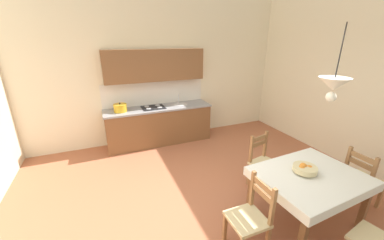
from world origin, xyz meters
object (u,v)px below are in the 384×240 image
Objects in this scene: dining_table at (309,182)px; dining_chair_tv_side at (250,217)px; kitchen_cabinetry at (158,108)px; dining_chair_window_side at (362,180)px; pendant_lamp at (334,85)px; dining_chair_kitchen_side at (264,163)px; fruit_bowl at (305,169)px.

dining_table is 1.50× the size of dining_chair_tv_side.
kitchen_cabinetry is 3.51m from dining_table.
dining_chair_window_side is 1.88m from pendant_lamp.
dining_chair_tv_side is 1.16× the size of pendant_lamp.
dining_chair_tv_side is at bearing 179.68° from dining_chair_window_side.
dining_chair_kitchen_side is (0.00, 0.88, -0.19)m from dining_table.
dining_chair_tv_side is 1.35m from dining_chair_kitchen_side.
kitchen_cabinetry is 3.75m from pendant_lamp.
fruit_bowl is 0.37× the size of pendant_lamp.
kitchen_cabinetry is 2.72m from dining_chair_kitchen_side.
pendant_lamp is (-0.09, -0.11, 1.32)m from dining_table.
kitchen_cabinetry is 4.06m from dining_chair_window_side.
pendant_lamp is (-0.04, -0.17, 1.14)m from fruit_bowl.
dining_chair_tv_side is 1.00× the size of dining_chair_kitchen_side.
dining_chair_window_side is (2.22, -3.37, -0.41)m from kitchen_cabinetry.
dining_table is 1.33m from pendant_lamp.
kitchen_cabinetry is 2.67× the size of dining_chair_tv_side.
kitchen_cabinetry is 2.67× the size of dining_chair_window_side.
fruit_bowl is at bearing 77.81° from pendant_lamp.
dining_chair_kitchen_side is 3.10× the size of fruit_bowl.
kitchen_cabinetry is at bearing 116.17° from dining_chair_kitchen_side.
dining_table is 1.05m from dining_chair_window_side.
dining_chair_tv_side is 2.00m from dining_chair_window_side.
pendant_lamp is at bearing -128.13° from dining_table.
pendant_lamp is (-0.09, -0.99, 1.51)m from dining_chair_kitchen_side.
pendant_lamp is at bearing -178.10° from dining_chair_window_side.
dining_table is 0.90m from dining_chair_kitchen_side.
dining_chair_tv_side is (0.22, -3.36, -0.41)m from kitchen_cabinetry.
pendant_lamp reaches higher than dining_chair_tv_side.
dining_chair_tv_side is (-0.96, -0.06, -0.19)m from dining_table.
dining_chair_tv_side is 1.75m from pendant_lamp.
fruit_bowl is 1.15m from pendant_lamp.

